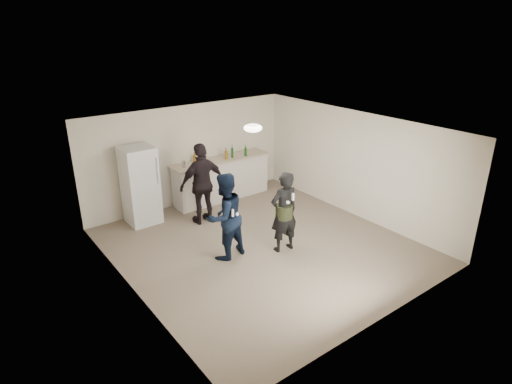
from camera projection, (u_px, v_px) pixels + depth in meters
floor at (262, 246)px, 8.93m from camera, size 6.00×6.00×0.00m
ceiling at (262, 128)px, 8.00m from camera, size 6.00×6.00×0.00m
wall_back at (189, 155)px, 10.69m from camera, size 6.00×0.00×6.00m
wall_front at (388, 251)px, 6.25m from camera, size 6.00×0.00×6.00m
wall_left at (128, 228)px, 6.93m from camera, size 0.00×6.00×6.00m
wall_right at (355, 164)px, 10.01m from camera, size 0.00×6.00×6.00m
counter at (222, 180)px, 11.13m from camera, size 2.60×0.56×1.05m
counter_top at (221, 160)px, 10.93m from camera, size 2.68×0.64×0.04m
fridge at (140, 185)px, 9.69m from camera, size 0.70×0.70×1.80m
fridge_handle at (157, 171)px, 9.43m from camera, size 0.02×0.02×0.60m
ceiling_dome at (253, 128)px, 8.24m from camera, size 0.36×0.36×0.16m
shaker at (184, 164)px, 10.26m from camera, size 0.08×0.08×0.17m
man at (225, 216)px, 8.23m from camera, size 0.94×0.78×1.74m
woman at (284, 212)px, 8.49m from camera, size 0.65×0.47×1.68m
camo_shorts at (284, 212)px, 8.49m from camera, size 0.34×0.34×0.28m
spectator at (203, 184)px, 9.67m from camera, size 1.13×0.51×1.89m
remote_man at (233, 213)px, 7.95m from camera, size 0.04×0.04×0.15m
nunchuk_man at (237, 214)px, 8.07m from camera, size 0.07×0.07×0.07m
remote_woman at (293, 197)px, 8.16m from camera, size 0.04×0.04×0.15m
nunchuk_woman at (288, 202)px, 8.16m from camera, size 0.07×0.07×0.07m
bottle_cluster at (225, 155)px, 10.92m from camera, size 1.41×0.40×0.25m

